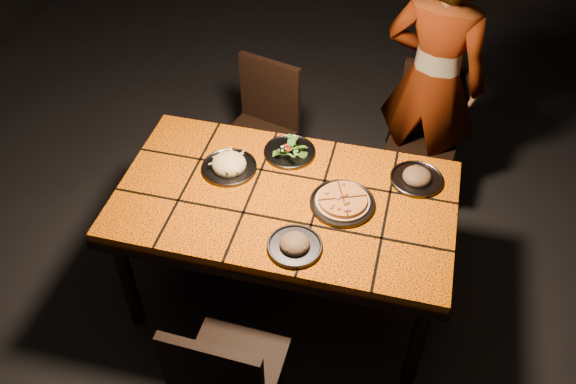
% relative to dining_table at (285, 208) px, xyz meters
% --- Properties ---
extents(room_shell, '(6.04, 7.04, 3.08)m').
position_rel_dining_table_xyz_m(room_shell, '(0.00, 0.00, 0.83)').
color(room_shell, black).
rests_on(room_shell, ground).
extents(dining_table, '(1.62, 0.92, 0.75)m').
position_rel_dining_table_xyz_m(dining_table, '(0.00, 0.00, 0.00)').
color(dining_table, orange).
rests_on(dining_table, ground).
extents(chair_near, '(0.42, 0.42, 0.89)m').
position_rel_dining_table_xyz_m(chair_near, '(-0.04, -0.84, -0.16)').
color(chair_near, black).
rests_on(chair_near, ground).
extents(chair_far_left, '(0.48, 0.48, 0.88)m').
position_rel_dining_table_xyz_m(chair_far_left, '(-0.35, 0.82, -0.17)').
color(chair_far_left, black).
rests_on(chair_far_left, ground).
extents(chair_far_right, '(0.44, 0.44, 0.88)m').
position_rel_dining_table_xyz_m(chair_far_right, '(0.62, 1.00, -0.17)').
color(chair_far_right, black).
rests_on(chair_far_right, ground).
extents(diner, '(0.67, 0.52, 1.63)m').
position_rel_dining_table_xyz_m(diner, '(0.60, 1.03, 0.14)').
color(diner, brown).
rests_on(diner, ground).
extents(plate_pizza, '(0.33, 0.33, 0.04)m').
position_rel_dining_table_xyz_m(plate_pizza, '(0.27, 0.01, 0.10)').
color(plate_pizza, '#3D3D42').
rests_on(plate_pizza, dining_table).
extents(plate_pasta, '(0.28, 0.28, 0.09)m').
position_rel_dining_table_xyz_m(plate_pasta, '(-0.32, 0.12, 0.10)').
color(plate_pasta, '#3D3D42').
rests_on(plate_pasta, dining_table).
extents(plate_salad, '(0.27, 0.27, 0.07)m').
position_rel_dining_table_xyz_m(plate_salad, '(-0.05, 0.31, 0.10)').
color(plate_salad, '#3D3D42').
rests_on(plate_salad, dining_table).
extents(plate_mushroom_a, '(0.25, 0.25, 0.08)m').
position_rel_dining_table_xyz_m(plate_mushroom_a, '(0.12, -0.30, 0.10)').
color(plate_mushroom_a, '#3D3D42').
rests_on(plate_mushroom_a, dining_table).
extents(plate_mushroom_b, '(0.26, 0.26, 0.08)m').
position_rel_dining_table_xyz_m(plate_mushroom_b, '(0.59, 0.26, 0.10)').
color(plate_mushroom_b, '#3D3D42').
rests_on(plate_mushroom_b, dining_table).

